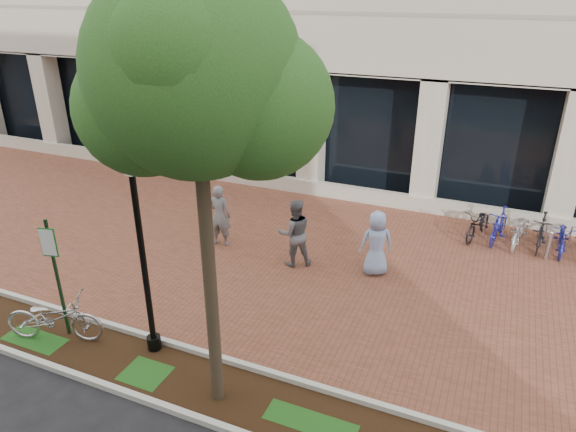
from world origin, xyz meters
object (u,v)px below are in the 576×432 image
at_px(parking_sign, 54,265).
at_px(pedestrian_left, 220,216).
at_px(locked_bicycle, 54,318).
at_px(pedestrian_mid, 295,233).
at_px(street_tree, 200,86).
at_px(bike_rack_cluster, 529,231).
at_px(lamppost, 142,248).
at_px(pedestrian_right, 376,243).
at_px(bollard, 549,245).

height_order(parking_sign, pedestrian_left, parking_sign).
xyz_separation_m(locked_bicycle, pedestrian_mid, (3.34, 4.87, 0.39)).
bearing_deg(pedestrian_left, street_tree, 112.58).
height_order(street_tree, pedestrian_left, street_tree).
bearing_deg(bike_rack_cluster, locked_bicycle, -127.54).
xyz_separation_m(pedestrian_mid, bike_rack_cluster, (5.68, 3.55, -0.45)).
distance_m(lamppost, street_tree, 3.78).
height_order(pedestrian_right, bollard, pedestrian_right).
bearing_deg(lamppost, street_tree, -18.22).
bearing_deg(pedestrian_mid, lamppost, 40.04).
xyz_separation_m(parking_sign, bollard, (9.42, 7.55, -1.25)).
distance_m(lamppost, pedestrian_left, 4.90).
bearing_deg(pedestrian_mid, street_tree, 63.82).
bearing_deg(street_tree, parking_sign, 175.47).
xyz_separation_m(street_tree, bollard, (5.53, 7.86, -5.08)).
xyz_separation_m(parking_sign, pedestrian_mid, (3.27, 4.66, -0.76)).
relative_size(locked_bicycle, bollard, 2.38).
xyz_separation_m(street_tree, locked_bicycle, (-3.97, 0.10, -4.98)).
distance_m(parking_sign, pedestrian_mid, 5.74).
relative_size(locked_bicycle, pedestrian_left, 1.13).
height_order(lamppost, pedestrian_left, lamppost).
relative_size(parking_sign, lamppost, 0.65).
distance_m(pedestrian_left, pedestrian_right, 4.43).
xyz_separation_m(lamppost, pedestrian_right, (3.36, 4.72, -1.46)).
height_order(lamppost, locked_bicycle, lamppost).
bearing_deg(pedestrian_mid, pedestrian_right, 157.24).
bearing_deg(pedestrian_mid, bike_rack_cluster, 178.64).
distance_m(pedestrian_left, bike_rack_cluster, 8.71).
xyz_separation_m(pedestrian_right, bike_rack_cluster, (3.61, 3.16, -0.39)).
xyz_separation_m(lamppost, street_tree, (1.92, -0.63, 3.20)).
relative_size(lamppost, bike_rack_cluster, 1.17).
xyz_separation_m(street_tree, pedestrian_mid, (-0.63, 4.97, -4.60)).
height_order(lamppost, pedestrian_mid, lamppost).
bearing_deg(pedestrian_mid, pedestrian_left, -38.81).
bearing_deg(pedestrian_mid, bollard, 171.79).
height_order(locked_bicycle, pedestrian_right, pedestrian_right).
distance_m(pedestrian_left, pedestrian_mid, 2.38).
xyz_separation_m(parking_sign, lamppost, (1.98, 0.32, 0.64)).
bearing_deg(bike_rack_cluster, pedestrian_right, -129.40).
bearing_deg(parking_sign, street_tree, -18.85).
distance_m(street_tree, bollard, 10.87).
distance_m(street_tree, pedestrian_left, 7.57).
bearing_deg(lamppost, locked_bicycle, -165.34).
height_order(pedestrian_mid, pedestrian_right, pedestrian_mid).
bearing_deg(bollard, parking_sign, -141.31).
bearing_deg(bollard, pedestrian_right, -148.55).
height_order(pedestrian_right, bike_rack_cluster, pedestrian_right).
bearing_deg(parking_sign, bollard, 24.37).
height_order(lamppost, street_tree, street_tree).
bearing_deg(parking_sign, pedestrian_left, 65.17).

